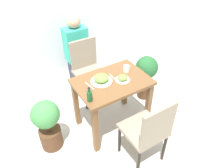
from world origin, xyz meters
The scene contains 13 objects.
ground_plane centered at (0.00, 0.00, 0.00)m, with size 16.00×16.00×0.00m, color beige.
dining_table centered at (0.00, 0.00, 0.59)m, with size 0.86×0.61×0.73m.
chair_near centered at (0.02, -0.67, 0.52)m, with size 0.42×0.42×0.91m.
chair_far centered at (0.03, 0.71, 0.52)m, with size 0.42×0.42×0.91m.
food_plate centered at (-0.11, 0.05, 0.77)m, with size 0.25×0.25×0.09m.
side_plate centered at (0.11, -0.06, 0.76)m, with size 0.17×0.17×0.06m.
drink_cup centered at (0.25, 0.07, 0.77)m, with size 0.08×0.08×0.08m.
sauce_bottle centered at (-0.38, -0.17, 0.80)m, with size 0.06×0.06×0.18m.
fork_utensil centered at (-0.27, 0.05, 0.74)m, with size 0.03×0.16×0.00m.
spoon_utensil centered at (0.04, 0.05, 0.74)m, with size 0.02×0.16×0.00m.
potted_plant_left centered at (-0.80, 0.10, 0.39)m, with size 0.32×0.32×0.69m.
potted_plant_right centered at (0.74, 0.23, 0.44)m, with size 0.33×0.33×0.70m.
person_figure centered at (0.05, 1.11, 0.58)m, with size 0.34×0.22×1.17m.
Camera 1 is at (-1.09, -1.73, 2.25)m, focal length 35.00 mm.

